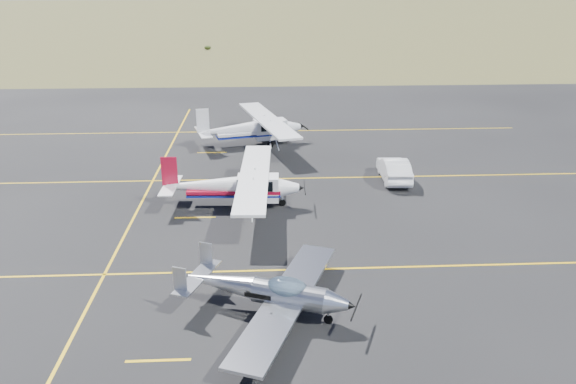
# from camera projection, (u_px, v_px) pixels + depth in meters

# --- Properties ---
(ground) EXTENTS (1600.00, 1600.00, 0.00)m
(ground) POSITION_uv_depth(u_px,v_px,m) (256.00, 297.00, 20.54)
(ground) COLOR #383D1C
(ground) RESTS_ON ground
(apron) EXTENTS (72.00, 72.00, 0.02)m
(apron) POSITION_uv_depth(u_px,v_px,m) (257.00, 221.00, 27.08)
(apron) COLOR black
(apron) RESTS_ON ground
(aircraft_low_wing) EXTENTS (6.06, 8.14, 1.80)m
(aircraft_low_wing) POSITION_uv_depth(u_px,v_px,m) (270.00, 292.00, 19.28)
(aircraft_low_wing) COLOR silver
(aircraft_low_wing) RESTS_ON apron
(aircraft_cessna) EXTENTS (6.25, 10.44, 2.64)m
(aircraft_cessna) POSITION_uv_depth(u_px,v_px,m) (234.00, 185.00, 28.37)
(aircraft_cessna) COLOR white
(aircraft_cessna) RESTS_ON apron
(aircraft_plain) EXTENTS (7.24, 11.04, 2.80)m
(aircraft_plain) POSITION_uv_depth(u_px,v_px,m) (252.00, 128.00, 38.94)
(aircraft_plain) COLOR silver
(aircraft_plain) RESTS_ON apron
(sedan) EXTENTS (1.56, 4.09, 1.33)m
(sedan) POSITION_uv_depth(u_px,v_px,m) (394.00, 169.00, 32.30)
(sedan) COLOR white
(sedan) RESTS_ON apron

